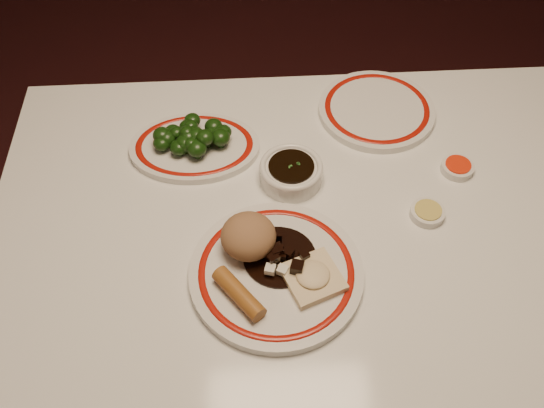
{
  "coord_description": "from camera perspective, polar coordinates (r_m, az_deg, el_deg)",
  "views": [
    {
      "loc": [
        -0.12,
        -0.64,
        1.64
      ],
      "look_at": [
        -0.08,
        0.04,
        0.8
      ],
      "focal_mm": 40.0,
      "sensor_mm": 36.0,
      "label": 1
    }
  ],
  "objects": [
    {
      "name": "stirfry_heap",
      "position": [
        1.04,
        0.67,
        -4.79
      ],
      "size": [
        0.13,
        0.13,
        0.03
      ],
      "color": "black",
      "rests_on": "main_plate"
    },
    {
      "name": "ground",
      "position": [
        1.76,
        2.68,
        -17.54
      ],
      "size": [
        7.0,
        7.0,
        0.0
      ],
      "primitive_type": "plane",
      "color": "black",
      "rests_on": "ground"
    },
    {
      "name": "spring_roll",
      "position": [
        0.99,
        -3.14,
        -8.41
      ],
      "size": [
        0.09,
        0.1,
        0.03
      ],
      "primitive_type": "cylinder",
      "rotation": [
        1.57,
        0.0,
        0.65
      ],
      "color": "#985E25",
      "rests_on": "main_plate"
    },
    {
      "name": "far_plate",
      "position": [
        1.33,
        9.82,
        8.73
      ],
      "size": [
        0.29,
        0.29,
        0.02
      ],
      "color": "silver",
      "rests_on": "dining_table"
    },
    {
      "name": "broccoli_plate",
      "position": [
        1.24,
        -7.3,
        5.36
      ],
      "size": [
        0.27,
        0.23,
        0.02
      ],
      "color": "silver",
      "rests_on": "dining_table"
    },
    {
      "name": "main_plate",
      "position": [
        1.04,
        0.4,
        -6.51
      ],
      "size": [
        0.35,
        0.35,
        0.02
      ],
      "color": "silver",
      "rests_on": "dining_table"
    },
    {
      "name": "sweet_sour_dish",
      "position": [
        1.25,
        17.05,
        3.32
      ],
      "size": [
        0.06,
        0.06,
        0.02
      ],
      "color": "silver",
      "rests_on": "dining_table"
    },
    {
      "name": "mustard_dish",
      "position": [
        1.15,
        14.42,
        -0.8
      ],
      "size": [
        0.06,
        0.06,
        0.02
      ],
      "color": "silver",
      "rests_on": "dining_table"
    },
    {
      "name": "soy_bowl",
      "position": [
        1.17,
        1.81,
        2.92
      ],
      "size": [
        0.12,
        0.12,
        0.04
      ],
      "color": "silver",
      "rests_on": "dining_table"
    },
    {
      "name": "broccoli_pile",
      "position": [
        1.22,
        -7.57,
        6.38
      ],
      "size": [
        0.16,
        0.12,
        0.05
      ],
      "color": "#23471C",
      "rests_on": "broccoli_plate"
    },
    {
      "name": "fried_wonton",
      "position": [
        1.02,
        3.86,
        -6.86
      ],
      "size": [
        0.12,
        0.12,
        0.02
      ],
      "color": "beige",
      "rests_on": "main_plate"
    },
    {
      "name": "dining_table",
      "position": [
        1.18,
        3.85,
        -5.6
      ],
      "size": [
        1.2,
        0.9,
        0.75
      ],
      "color": "white",
      "rests_on": "ground"
    },
    {
      "name": "rice_mound",
      "position": [
        1.03,
        -2.24,
        -3.05
      ],
      "size": [
        0.1,
        0.1,
        0.07
      ],
      "primitive_type": "ellipsoid",
      "color": "#956946",
      "rests_on": "main_plate"
    }
  ]
}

